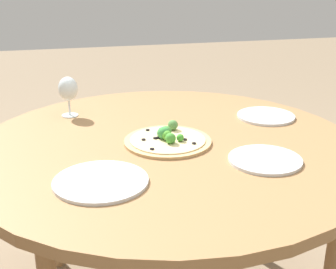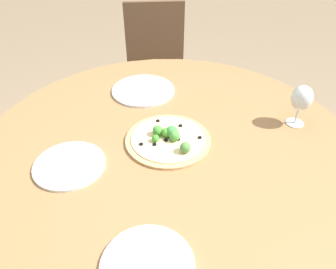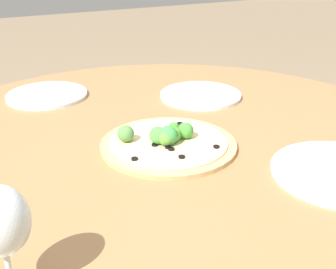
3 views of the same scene
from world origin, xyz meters
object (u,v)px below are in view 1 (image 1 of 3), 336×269
at_px(wine_glass, 68,90).
at_px(pizza, 168,139).
at_px(plate_far, 265,160).
at_px(plate_near, 101,181).
at_px(plate_side, 266,116).

bearing_deg(wine_glass, pizza, -49.65).
bearing_deg(pizza, plate_far, -40.86).
bearing_deg(wine_glass, plate_far, -46.03).
xyz_separation_m(wine_glass, plate_far, (0.58, -0.60, -0.10)).
xyz_separation_m(plate_near, plate_side, (0.70, 0.43, 0.00)).
height_order(plate_far, plate_side, same).
distance_m(plate_far, plate_side, 0.44).
relative_size(pizza, plate_far, 1.31).
bearing_deg(pizza, plate_side, 21.40).
bearing_deg(wine_glass, plate_side, -14.70).
distance_m(pizza, wine_glass, 0.50).
relative_size(plate_near, plate_far, 1.18).
height_order(plate_near, plate_side, same).
distance_m(pizza, plate_near, 0.36).
height_order(pizza, plate_side, pizza).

